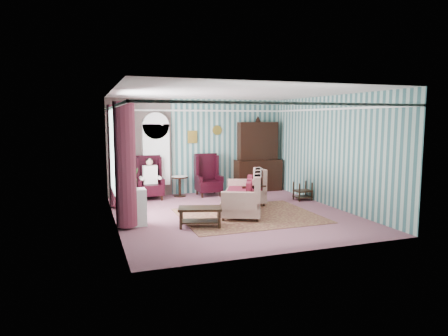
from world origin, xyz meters
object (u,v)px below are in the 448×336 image
object	(u,v)px
dresser_hutch	(258,154)
wingback_right	(208,175)
plant_stand	(133,208)
coffee_table	(200,217)
floral_armchair	(249,185)
bookcase	(156,159)
sofa	(242,192)
seated_woman	(150,179)
wingback_left	(150,178)
nest_table	(303,191)
round_side_table	(180,186)

from	to	relation	value
dresser_hutch	wingback_right	size ratio (longest dim) A/B	1.89
plant_stand	coffee_table	distance (m)	1.46
plant_stand	floral_armchair	size ratio (longest dim) A/B	0.75
bookcase	floral_armchair	size ratio (longest dim) A/B	2.09
bookcase	wingback_right	world-z (taller)	bookcase
sofa	coffee_table	distance (m)	1.66
plant_stand	coffee_table	size ratio (longest dim) A/B	0.87
wingback_right	coffee_table	xyz separation A→B (m)	(-1.21, -3.30, -0.41)
seated_woman	coffee_table	xyz separation A→B (m)	(0.54, -3.30, -0.38)
sofa	floral_armchair	bearing A→B (deg)	-10.30
wingback_left	nest_table	distance (m)	4.37
wingback_left	coffee_table	bearing A→B (deg)	-80.71
floral_armchair	coffee_table	world-z (taller)	floral_armchair
sofa	coffee_table	size ratio (longest dim) A/B	2.23
bookcase	wingback_right	distance (m)	1.63
seated_woman	round_side_table	world-z (taller)	seated_woman
nest_table	coffee_table	size ratio (longest dim) A/B	0.59
bookcase	wingback_left	size ratio (longest dim) A/B	1.79
dresser_hutch	coffee_table	distance (m)	4.74
round_side_table	coffee_table	distance (m)	3.47
dresser_hutch	wingback_right	xyz separation A→B (m)	(-1.75, -0.27, -0.55)
plant_stand	dresser_hutch	bearing A→B (deg)	35.08
seated_woman	round_side_table	bearing A→B (deg)	9.46
nest_table	round_side_table	bearing A→B (deg)	151.80
bookcase	sofa	size ratio (longest dim) A/B	1.09
nest_table	floral_armchair	size ratio (longest dim) A/B	0.50
wingback_right	floral_armchair	size ratio (longest dim) A/B	1.17
dresser_hutch	sofa	size ratio (longest dim) A/B	1.15
seated_woman	dresser_hutch	bearing A→B (deg)	4.41
bookcase	dresser_hutch	size ratio (longest dim) A/B	0.95
seated_woman	round_side_table	distance (m)	0.96
wingback_left	wingback_right	world-z (taller)	same
nest_table	plant_stand	xyz separation A→B (m)	(-4.87, -1.20, 0.13)
wingback_right	round_side_table	distance (m)	0.92
plant_stand	floral_armchair	world-z (taller)	floral_armchair
bookcase	plant_stand	size ratio (longest dim) A/B	2.80
floral_armchair	coffee_table	bearing A→B (deg)	134.76
coffee_table	wingback_right	bearing A→B (deg)	69.85
sofa	wingback_right	bearing A→B (deg)	27.66
floral_armchair	seated_woman	bearing A→B (deg)	58.51
wingback_right	seated_woman	world-z (taller)	wingback_right
dresser_hutch	nest_table	distance (m)	2.11
dresser_hutch	plant_stand	distance (m)	5.31
dresser_hutch	plant_stand	world-z (taller)	dresser_hutch
floral_armchair	coffee_table	size ratio (longest dim) A/B	1.16
dresser_hutch	plant_stand	size ratio (longest dim) A/B	2.95
dresser_hutch	wingback_left	world-z (taller)	dresser_hutch
plant_stand	floral_armchair	distance (m)	3.39
wingback_right	nest_table	size ratio (longest dim) A/B	2.31
dresser_hutch	sofa	bearing A→B (deg)	-121.52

